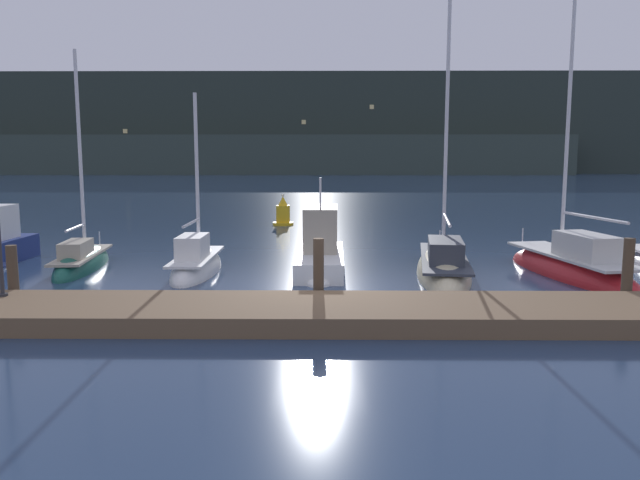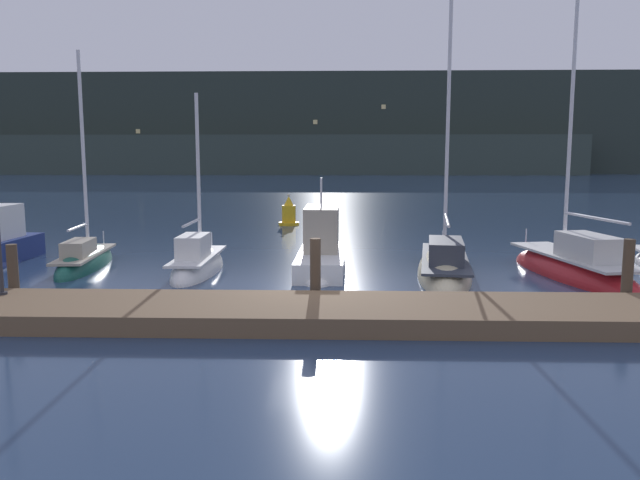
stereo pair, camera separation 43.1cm
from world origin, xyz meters
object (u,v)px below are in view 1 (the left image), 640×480
Objects in this scene: motorboat_berth_5 at (320,259)px; sailboat_berth_3 at (82,265)px; sailboat_berth_4 at (197,269)px; sailboat_berth_7 at (571,271)px; channel_buoy at (283,214)px; sailboat_berth_6 at (443,270)px.

sailboat_berth_3 is at bearing 178.84° from motorboat_berth_5.
sailboat_berth_4 is 1.17× the size of motorboat_berth_5.
sailboat_berth_7 is (8.15, -0.98, -0.22)m from motorboat_berth_5.
sailboat_berth_4 is 0.61× the size of sailboat_berth_7.
sailboat_berth_7 reaches higher than channel_buoy.
sailboat_berth_3 reaches higher than motorboat_berth_5.
sailboat_berth_6 is 5.94× the size of channel_buoy.
channel_buoy is (-10.34, 14.22, 0.47)m from sailboat_berth_7.
motorboat_berth_5 is at bearing 7.69° from sailboat_berth_4.
motorboat_berth_5 is (4.13, 0.56, 0.25)m from sailboat_berth_4.
sailboat_berth_7 is at bearing -4.58° from sailboat_berth_6.
sailboat_berth_6 is 4.08m from sailboat_berth_7.
sailboat_berth_4 is at bearing 179.33° from sailboat_berth_6.
sailboat_berth_6 reaches higher than channel_buoy.
sailboat_berth_4 is 3.86× the size of channel_buoy.
sailboat_berth_4 is 8.21m from sailboat_berth_6.
sailboat_berth_6 is 15.25m from channel_buoy.
sailboat_berth_4 is at bearing 178.03° from sailboat_berth_7.
channel_buoy is at bearing 82.02° from sailboat_berth_4.
motorboat_berth_5 is at bearing 170.91° from sailboat_berth_6.
sailboat_berth_3 is 14.42m from channel_buoy.
sailboat_berth_7 is (12.27, -0.42, 0.03)m from sailboat_berth_4.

